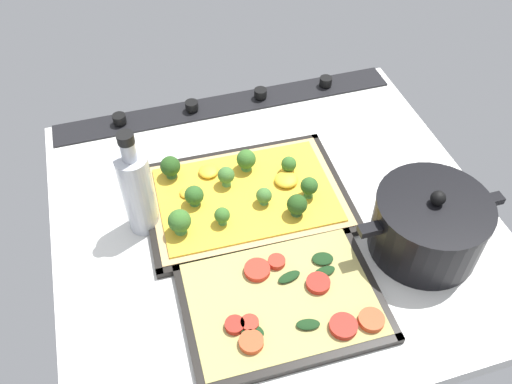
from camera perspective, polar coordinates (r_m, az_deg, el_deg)
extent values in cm
cube|color=silver|center=(99.54, 1.78, -2.89)|extent=(77.41, 73.07, 3.00)
cube|color=black|center=(121.33, -3.08, 9.18)|extent=(74.31, 7.00, 0.80)
cylinder|color=black|center=(126.75, 7.31, 11.44)|extent=(2.80, 2.80, 1.80)
cylinder|color=black|center=(122.16, 0.47, 10.32)|extent=(2.80, 2.80, 1.80)
cylinder|color=black|center=(119.41, -6.74, 8.97)|extent=(2.80, 2.80, 1.80)
cylinder|color=black|center=(118.63, -14.11, 7.45)|extent=(2.80, 2.80, 1.80)
cube|color=black|center=(100.35, -1.04, -0.82)|extent=(37.31, 27.18, 0.50)
cube|color=black|center=(108.64, -2.67, 4.02)|extent=(36.57, 2.28, 1.30)
cube|color=black|center=(92.36, 0.88, -6.18)|extent=(36.57, 2.28, 1.30)
cube|color=black|center=(104.31, 8.41, 1.20)|extent=(1.97, 26.13, 1.30)
cube|color=black|center=(98.82, -11.03, -2.62)|extent=(1.97, 26.13, 1.30)
cube|color=tan|center=(99.80, -1.05, -0.53)|extent=(34.84, 24.71, 1.00)
cube|color=gold|center=(99.28, -1.05, -0.26)|extent=(32.04, 22.26, 0.40)
cone|color=#5B9F46|center=(94.35, -3.52, -3.03)|extent=(1.51, 1.51, 1.01)
sphere|color=#386B28|center=(93.19, -3.57, -2.43)|extent=(2.74, 2.74, 2.74)
cone|color=#4D8B3F|center=(97.81, -6.41, -1.01)|extent=(1.89, 1.89, 0.88)
sphere|color=#2D5B23|center=(96.54, -6.49, -0.32)|extent=(3.44, 3.44, 3.44)
cone|color=#68AD54|center=(100.49, -3.11, 1.07)|extent=(1.72, 1.72, 1.22)
sphere|color=#427533|center=(99.22, -3.15, 1.78)|extent=(3.12, 3.12, 3.12)
cone|color=#427635|center=(95.84, 4.26, -2.04)|extent=(1.98, 1.98, 1.01)
sphere|color=#264C1C|center=(94.46, 4.32, -1.30)|extent=(3.60, 3.60, 3.60)
cone|color=#5B9F46|center=(103.32, -1.02, 2.69)|extent=(2.01, 2.01, 1.11)
sphere|color=#386B28|center=(101.98, -1.03, 3.47)|extent=(3.66, 3.66, 3.66)
cone|color=#68AD54|center=(97.35, 0.83, -0.95)|extent=(1.56, 1.56, 0.82)
sphere|color=#427533|center=(96.26, 0.84, -0.36)|extent=(2.84, 2.84, 2.84)
cone|color=#427635|center=(103.15, -8.83, 1.91)|extent=(2.07, 2.07, 1.12)
sphere|color=#264C1C|center=(101.78, -8.95, 2.70)|extent=(3.76, 3.76, 3.76)
cone|color=#4D8B3F|center=(98.73, 5.51, -0.11)|extent=(1.75, 1.75, 1.40)
sphere|color=#2D5B23|center=(97.37, 5.59, 0.65)|extent=(3.18, 3.18, 3.18)
cone|color=#5B9F46|center=(102.97, 3.42, 2.34)|extent=(1.57, 1.57, 0.93)
sphere|color=#386B28|center=(101.90, 3.45, 2.95)|extent=(2.86, 2.86, 2.86)
cone|color=#5B9F46|center=(93.78, -7.88, -3.83)|extent=(2.18, 2.18, 1.26)
sphere|color=#386B28|center=(92.17, -8.01, -2.99)|extent=(3.96, 3.96, 3.96)
ellipsoid|color=gold|center=(100.84, 3.19, 1.30)|extent=(4.43, 4.26, 1.53)
ellipsoid|color=gold|center=(99.53, -7.42, -0.13)|extent=(2.08, 2.56, 0.85)
ellipsoid|color=gold|center=(102.77, -5.00, 2.18)|extent=(4.13, 4.15, 1.30)
ellipsoid|color=gold|center=(103.12, 3.38, 2.36)|extent=(2.90, 2.84, 0.90)
cube|color=black|center=(87.33, 2.67, -11.38)|extent=(31.42, 23.80, 0.50)
cube|color=black|center=(92.93, 0.65, -5.71)|extent=(30.96, 1.85, 1.30)
cube|color=black|center=(82.11, 5.08, -17.50)|extent=(30.96, 1.85, 1.30)
cube|color=black|center=(90.93, 11.76, -8.89)|extent=(1.69, 23.18, 1.30)
cube|color=black|center=(85.50, -7.14, -13.44)|extent=(1.69, 23.18, 1.30)
cube|color=tan|center=(86.74, 2.69, -11.14)|extent=(28.97, 21.35, 0.90)
cylinder|color=#D14723|center=(81.95, -0.50, -15.43)|extent=(3.64, 3.64, 1.00)
cylinder|color=#B22319|center=(84.18, 9.12, -13.69)|extent=(4.26, 4.26, 1.00)
cylinder|color=#D14723|center=(85.45, 11.98, -12.96)|extent=(3.96, 3.96, 1.00)
cylinder|color=#B22319|center=(87.66, 6.51, -9.47)|extent=(3.84, 3.84, 1.00)
cylinder|color=red|center=(83.41, -0.67, -13.57)|extent=(2.78, 2.78, 1.00)
cylinder|color=red|center=(89.54, 2.17, -7.30)|extent=(2.86, 2.86, 1.00)
cylinder|color=red|center=(88.54, 0.12, -8.16)|extent=(4.24, 4.24, 1.00)
cylinder|color=#B22319|center=(83.33, -2.23, -13.73)|extent=(3.01, 3.01, 1.00)
ellipsoid|color=#193819|center=(89.17, 7.17, -8.25)|extent=(3.95, 2.28, 0.60)
ellipsoid|color=#193819|center=(88.07, 3.48, -8.85)|extent=(4.23, 2.60, 0.60)
ellipsoid|color=#193819|center=(82.88, -0.45, -14.36)|extent=(4.48, 4.19, 0.60)
ellipsoid|color=#193819|center=(83.79, 5.47, -13.62)|extent=(3.92, 2.61, 0.60)
ellipsoid|color=#193819|center=(90.63, 6.98, -6.94)|extent=(3.97, 3.32, 0.60)
cylinder|color=black|center=(94.23, 17.53, -3.51)|extent=(18.33, 18.33, 10.11)
cylinder|color=black|center=(90.28, 18.29, -1.29)|extent=(18.70, 18.70, 0.80)
sphere|color=black|center=(89.16, 18.52, -0.61)|extent=(2.40, 2.40, 2.40)
cube|color=black|center=(97.55, 23.46, -0.73)|extent=(3.60, 2.00, 1.20)
cube|color=black|center=(87.21, 11.82, -3.85)|extent=(3.60, 2.00, 1.20)
cylinder|color=#B7BCC6|center=(92.95, -12.21, -0.18)|extent=(5.40, 5.40, 15.91)
cylinder|color=#B7BCC6|center=(86.27, -13.21, 4.22)|extent=(2.43, 2.43, 3.50)
cylinder|color=black|center=(84.62, -13.50, 5.48)|extent=(2.70, 2.70, 1.60)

